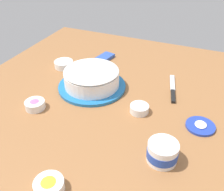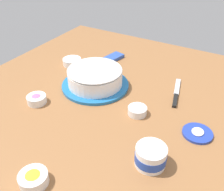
# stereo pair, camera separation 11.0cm
# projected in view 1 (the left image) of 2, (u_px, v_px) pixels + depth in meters

# --- Properties ---
(ground_plane) EXTENTS (1.54, 1.54, 0.00)m
(ground_plane) POSITION_uv_depth(u_px,v_px,m) (124.00, 111.00, 1.07)
(ground_plane) COLOR #936038
(frosted_cake) EXTENTS (0.32, 0.32, 0.11)m
(frosted_cake) POSITION_uv_depth(u_px,v_px,m) (92.00, 79.00, 1.19)
(frosted_cake) COLOR #1E6BB2
(frosted_cake) RESTS_ON ground_plane
(frosting_tub) EXTENTS (0.10, 0.10, 0.07)m
(frosting_tub) POSITION_uv_depth(u_px,v_px,m) (163.00, 152.00, 0.83)
(frosting_tub) COLOR white
(frosting_tub) RESTS_ON ground_plane
(frosting_tub_lid) EXTENTS (0.11, 0.11, 0.02)m
(frosting_tub_lid) POSITION_uv_depth(u_px,v_px,m) (200.00, 126.00, 0.98)
(frosting_tub_lid) COLOR #233DAD
(frosting_tub_lid) RESTS_ON ground_plane
(spreading_knife) EXTENTS (0.23, 0.07, 0.01)m
(spreading_knife) POSITION_uv_depth(u_px,v_px,m) (173.00, 90.00, 1.19)
(spreading_knife) COLOR silver
(spreading_knife) RESTS_ON ground_plane
(sprinkle_bowl_yellow) EXTENTS (0.09, 0.09, 0.04)m
(sprinkle_bowl_yellow) POSITION_uv_depth(u_px,v_px,m) (49.00, 185.00, 0.75)
(sprinkle_bowl_yellow) COLOR white
(sprinkle_bowl_yellow) RESTS_ON ground_plane
(sprinkle_bowl_blue) EXTENTS (0.08, 0.08, 0.03)m
(sprinkle_bowl_blue) POSITION_uv_depth(u_px,v_px,m) (139.00, 109.00, 1.05)
(sprinkle_bowl_blue) COLOR white
(sprinkle_bowl_blue) RESTS_ON ground_plane
(sprinkle_bowl_pink) EXTENTS (0.08, 0.08, 0.04)m
(sprinkle_bowl_pink) POSITION_uv_depth(u_px,v_px,m) (35.00, 104.00, 1.07)
(sprinkle_bowl_pink) COLOR white
(sprinkle_bowl_pink) RESTS_ON ground_plane
(sprinkle_bowl_green) EXTENTS (0.10, 0.10, 0.04)m
(sprinkle_bowl_green) POSITION_uv_depth(u_px,v_px,m) (64.00, 64.00, 1.37)
(sprinkle_bowl_green) COLOR white
(sprinkle_bowl_green) RESTS_ON ground_plane
(candy_box_lower) EXTENTS (0.14, 0.09, 0.02)m
(candy_box_lower) POSITION_uv_depth(u_px,v_px,m) (104.00, 58.00, 1.45)
(candy_box_lower) COLOR #2D51B2
(candy_box_lower) RESTS_ON ground_plane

